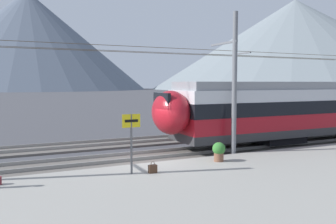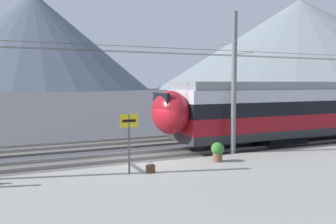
{
  "view_description": "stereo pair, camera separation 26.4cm",
  "coord_description": "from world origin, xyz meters",
  "px_view_note": "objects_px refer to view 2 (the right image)",
  "views": [
    {
      "loc": [
        -5.93,
        -14.89,
        3.8
      ],
      "look_at": [
        2.46,
        3.05,
        2.15
      ],
      "focal_mm": 37.72,
      "sensor_mm": 36.0,
      "label": 1
    },
    {
      "loc": [
        -5.69,
        -15.0,
        3.8
      ],
      "look_at": [
        2.46,
        3.05,
        2.15
      ],
      "focal_mm": 37.72,
      "sensor_mm": 36.0,
      "label": 2
    }
  ],
  "objects_px": {
    "catenary_mast_far_side": "(236,80)",
    "catenary_mast_mid": "(232,82)",
    "handbag_near_sign": "(150,169)",
    "potted_plant_platform_edge": "(218,150)",
    "platform_sign": "(129,130)"
  },
  "relations": [
    {
      "from": "catenary_mast_far_side",
      "to": "potted_plant_platform_edge",
      "type": "xyz_separation_m",
      "value": [
        -7.67,
        -9.57,
        -3.19
      ]
    },
    {
      "from": "catenary_mast_far_side",
      "to": "potted_plant_platform_edge",
      "type": "height_order",
      "value": "catenary_mast_far_side"
    },
    {
      "from": "catenary_mast_far_side",
      "to": "handbag_near_sign",
      "type": "height_order",
      "value": "catenary_mast_far_side"
    },
    {
      "from": "platform_sign",
      "to": "potted_plant_platform_edge",
      "type": "relative_size",
      "value": 2.68
    },
    {
      "from": "catenary_mast_far_side",
      "to": "catenary_mast_mid",
      "type": "bearing_deg",
      "value": -126.29
    },
    {
      "from": "catenary_mast_mid",
      "to": "handbag_near_sign",
      "type": "height_order",
      "value": "catenary_mast_mid"
    },
    {
      "from": "potted_plant_platform_edge",
      "to": "handbag_near_sign",
      "type": "bearing_deg",
      "value": -169.74
    },
    {
      "from": "handbag_near_sign",
      "to": "catenary_mast_mid",
      "type": "bearing_deg",
      "value": 22.2
    },
    {
      "from": "catenary_mast_mid",
      "to": "catenary_mast_far_side",
      "type": "bearing_deg",
      "value": 53.71
    },
    {
      "from": "catenary_mast_far_side",
      "to": "handbag_near_sign",
      "type": "xyz_separation_m",
      "value": [
        -11.08,
        -10.19,
        -3.52
      ]
    },
    {
      "from": "catenary_mast_mid",
      "to": "potted_plant_platform_edge",
      "type": "distance_m",
      "value": 3.75
    },
    {
      "from": "handbag_near_sign",
      "to": "potted_plant_platform_edge",
      "type": "distance_m",
      "value": 3.48
    },
    {
      "from": "catenary_mast_mid",
      "to": "platform_sign",
      "type": "relative_size",
      "value": 18.99
    },
    {
      "from": "catenary_mast_far_side",
      "to": "platform_sign",
      "type": "relative_size",
      "value": 18.99
    },
    {
      "from": "platform_sign",
      "to": "handbag_near_sign",
      "type": "bearing_deg",
      "value": -17.03
    }
  ]
}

